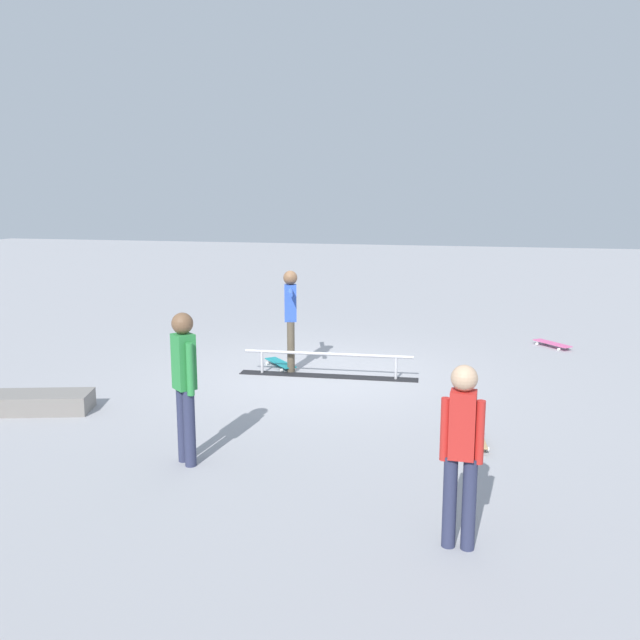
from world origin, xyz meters
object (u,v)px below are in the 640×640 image
skate_ledge (2,403)px  skateboard_main (280,363)px  bystander_red_shirt (462,447)px  loose_skateboard_natural (474,436)px  grind_rail (328,366)px  bystander_green_shirt (184,380)px  skater_main (291,313)px  loose_skateboard_pink (552,344)px

skate_ledge → skateboard_main: 4.25m
skate_ledge → bystander_red_shirt: size_ratio=1.51×
skateboard_main → loose_skateboard_natural: 4.24m
grind_rail → skate_ledge: bearing=32.5°
bystander_green_shirt → skate_ledge: bearing=-158.5°
skater_main → loose_skateboard_natural: skater_main is taller
skater_main → bystander_red_shirt: bearing=13.6°
skateboard_main → bystander_red_shirt: 6.13m
skate_ledge → skater_main: (-3.09, -2.97, 0.83)m
skater_main → loose_skateboard_pink: bearing=107.4°
grind_rail → skater_main: size_ratio=1.73×
loose_skateboard_pink → loose_skateboard_natural: 5.62m
bystander_red_shirt → loose_skateboard_pink: 8.06m
skateboard_main → bystander_red_shirt: bearing=-12.6°
skateboard_main → bystander_green_shirt: 4.23m
grind_rail → skater_main: skater_main is taller
skate_ledge → loose_skateboard_pink: size_ratio=3.15×
skater_main → skateboard_main: size_ratio=2.31×
grind_rail → loose_skateboard_natural: (-2.32, 2.39, -0.10)m
grind_rail → loose_skateboard_natural: bearing=130.0°
skater_main → loose_skateboard_pink: (-4.29, -2.89, -0.88)m
skate_ledge → bystander_green_shirt: 3.37m
bystander_red_shirt → loose_skateboard_natural: bearing=-90.2°
skater_main → skateboard_main: 0.94m
skate_ledge → skateboard_main: (-2.85, -3.15, -0.05)m
bystander_green_shirt → loose_skateboard_pink: bystander_green_shirt is taller
skater_main → bystander_green_shirt: (-0.04, 3.95, -0.04)m
skateboard_main → bystander_red_shirt: (-3.16, 5.19, 0.79)m
skate_ledge → loose_skateboard_natural: (-6.07, -0.40, -0.05)m
skater_main → grind_rail: bearing=58.3°
skateboard_main → loose_skateboard_pink: same height
grind_rail → skate_ledge: grind_rail is taller
loose_skateboard_pink → skate_ledge: bearing=86.8°
skateboard_main → loose_skateboard_natural: bearing=5.6°
grind_rail → bystander_green_shirt: size_ratio=1.75×
grind_rail → loose_skateboard_natural: size_ratio=3.48×
skater_main → bystander_green_shirt: 3.95m
skateboard_main → bystander_green_shirt: bearing=-40.1°
skate_ledge → loose_skateboard_pink: 9.43m
skater_main → skateboard_main: bearing=-143.6°
bystander_green_shirt → loose_skateboard_natural: bearing=64.1°
skater_main → loose_skateboard_natural: 4.04m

